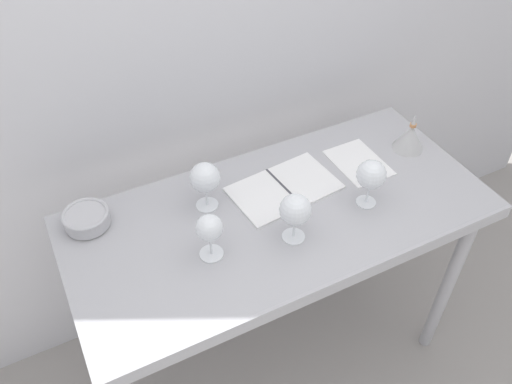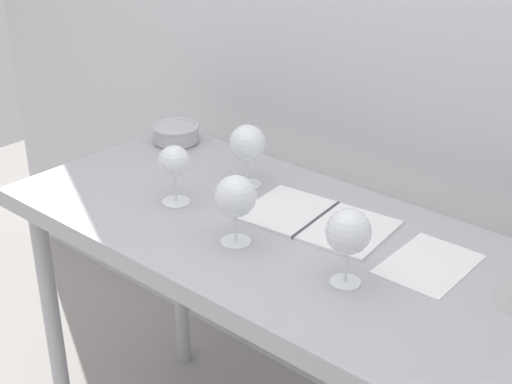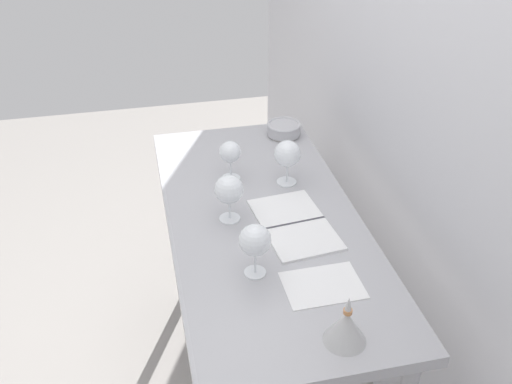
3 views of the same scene
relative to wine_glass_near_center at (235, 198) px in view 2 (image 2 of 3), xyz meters
The scene contains 9 objects.
back_wall 0.67m from the wine_glass_near_center, 88.34° to the left, with size 3.80×0.04×2.60m, color silver.
steel_counter 0.25m from the wine_glass_near_center, 81.25° to the left, with size 1.40×0.65×0.90m.
wine_glass_near_center is the anchor object (origin of this frame).
wine_glass_near_left 0.26m from the wine_glass_near_center, 168.72° to the left, with size 0.08×0.08×0.16m.
wine_glass_near_right 0.29m from the wine_glass_near_center, ahead, with size 0.10×0.10×0.17m.
wine_glass_far_left 0.31m from the wine_glass_near_center, 126.45° to the left, with size 0.10×0.10×0.17m.
open_notebook 0.25m from the wine_glass_near_center, 68.43° to the left, with size 0.38×0.26×0.01m.
tasting_sheet_upper 0.46m from the wine_glass_near_center, 27.86° to the left, with size 0.17×0.23×0.00m, color white.
tasting_bowl 0.66m from the wine_glass_near_center, 148.78° to the left, with size 0.15×0.15×0.06m.
Camera 2 is at (0.99, -1.21, 1.75)m, focal length 51.21 mm.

